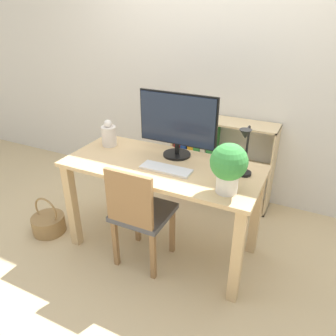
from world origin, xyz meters
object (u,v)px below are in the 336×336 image
basket (48,223)px  chair (139,213)px  monitor (177,122)px  bookshelf (205,158)px  vase (109,135)px  keyboard (166,169)px  potted_plant (229,165)px  desk_lamp (245,148)px

basket → chair: bearing=1.3°
basket → monitor: bearing=23.6°
chair → bookshelf: 1.18m
monitor → vase: (-0.59, -0.06, -0.18)m
vase → chair: 0.73m
keyboard → chair: chair is taller
vase → basket: vase is taller
monitor → bookshelf: size_ratio=0.62×
potted_plant → chair: 0.78m
vase → desk_lamp: desk_lamp is taller
desk_lamp → bookshelf: desk_lamp is taller
chair → potted_plant: bearing=12.4°
desk_lamp → chair: 0.88m
monitor → keyboard: 0.37m
chair → desk_lamp: bearing=29.9°
vase → potted_plant: 1.14m
desk_lamp → chair: bearing=-155.9°
keyboard → vase: bearing=162.1°
keyboard → bookshelf: bookshelf is taller
potted_plant → basket: size_ratio=0.94×
monitor → desk_lamp: bearing=-14.6°
monitor → keyboard: bearing=-82.6°
bookshelf → basket: bookshelf is taller
monitor → chair: bearing=-102.9°
keyboard → desk_lamp: (0.52, 0.12, 0.21)m
desk_lamp → basket: (-1.59, -0.31, -0.91)m
keyboard → potted_plant: size_ratio=1.15×
desk_lamp → potted_plant: 0.23m
monitor → chair: size_ratio=0.73×
keyboard → bookshelf: 1.06m
potted_plant → basket: potted_plant is taller
monitor → chair: 0.73m
desk_lamp → potted_plant: size_ratio=1.12×
keyboard → basket: 1.29m
potted_plant → chair: bearing=-173.4°
potted_plant → bookshelf: bearing=115.8°
vase → chair: vase is taller
monitor → keyboard: monitor is taller
vase → bookshelf: (0.56, 0.80, -0.43)m
monitor → potted_plant: size_ratio=1.91×
keyboard → basket: keyboard is taller
potted_plant → desk_lamp: bearing=79.2°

